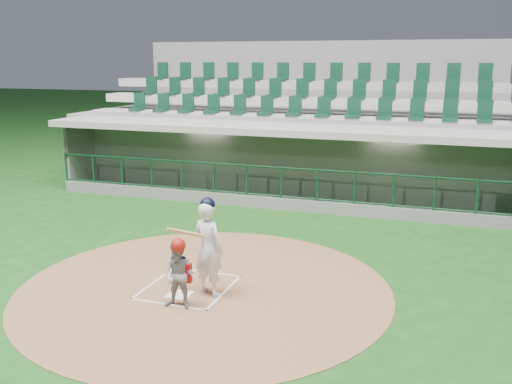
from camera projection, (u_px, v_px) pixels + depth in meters
ground at (195, 282)px, 11.32m from camera, size 120.00×120.00×0.00m
dirt_circle at (205, 288)px, 11.04m from camera, size 7.20×7.20×0.01m
home_plate at (179, 295)px, 10.67m from camera, size 0.43×0.43×0.02m
batter_box_chalk at (189, 287)px, 11.04m from camera, size 1.55×1.80×0.01m
dugout_structure at (299, 166)px, 18.29m from camera, size 16.40×3.70×3.00m
seating_deck at (320, 139)px, 21.03m from camera, size 17.00×6.72×5.15m
batter at (208, 247)px, 10.54m from camera, size 0.92×0.95×1.87m
catcher at (179, 274)px, 10.01m from camera, size 0.61×0.48×1.29m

